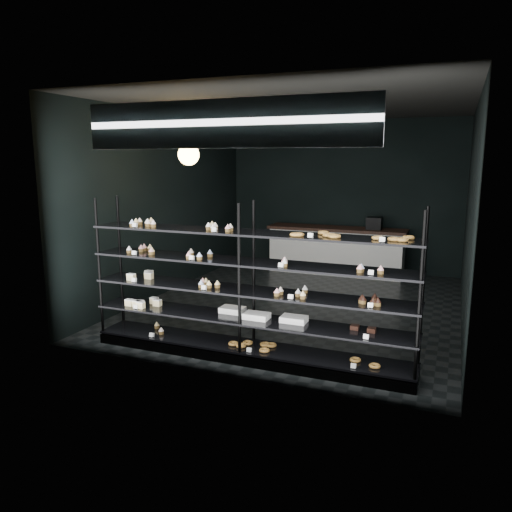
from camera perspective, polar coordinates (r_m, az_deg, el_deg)
room at (r=8.10m, az=5.25°, el=5.40°), size 5.01×6.01×3.20m
display_shelf at (r=6.01m, az=-1.31°, el=-6.02°), size 4.00×0.50×1.91m
signage at (r=5.34m, az=-3.94°, el=14.86°), size 3.30×0.05×0.50m
pendant_lamp at (r=7.31m, az=-7.71°, el=11.42°), size 0.30×0.30×0.88m
service_counter at (r=10.65m, az=9.18°, el=0.69°), size 2.88×0.65×1.23m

